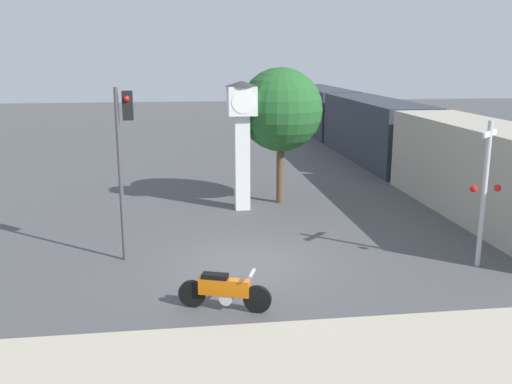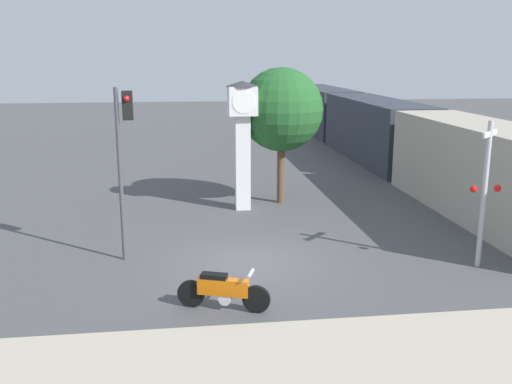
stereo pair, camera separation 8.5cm
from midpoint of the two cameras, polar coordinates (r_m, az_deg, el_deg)
name	(u,v)px [view 2 (the right image)]	position (r m, az deg, el deg)	size (l,w,h in m)	color
ground_plane	(249,263)	(16.49, -0.59, -7.13)	(120.00, 120.00, 0.00)	#4C4C4F
motorcycle	(223,291)	(13.49, -3.14, -9.81)	(2.14, 0.87, 0.98)	black
clock_tower	(242,125)	(21.61, -1.26, 6.67)	(1.28, 1.28, 4.90)	white
freight_train	(376,130)	(33.32, 11.96, 6.10)	(2.80, 36.46, 3.40)	#ADA393
traffic_light	(123,145)	(16.37, -12.97, 4.61)	(0.50, 0.35, 4.97)	#47474C
railroad_crossing_signal	(485,189)	(16.85, 22.04, 0.27)	(0.90, 0.82, 4.12)	#B7B7BC
street_tree	(281,110)	(22.55, 2.66, 8.19)	(3.27, 3.27, 5.39)	brown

